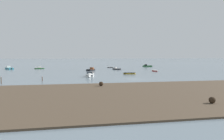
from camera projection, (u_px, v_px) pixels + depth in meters
The scene contains 15 objects.
ground_plane at pixel (134, 79), 57.09m from camera, with size 800.00×800.00×0.00m, color slate.
mudflat_shore at pixel (196, 92), 35.92m from camera, with size 388.77×27.82×0.21m, color #4C3D2D.
tidal_rock_left at pixel (212, 100), 27.12m from camera, with size 0.85×0.85×0.85m, color #2D2116.
tidal_rock_right at pixel (101, 84), 42.59m from camera, with size 0.88×0.88×0.88m, color #2D2116.
sailboat_moored_0 at pixel (39, 68), 100.82m from camera, with size 4.98×2.58×5.34m.
motorboat_moored_0 at pixel (9, 68), 98.28m from camera, with size 5.11×6.09×2.27m.
rowboat_moored_1 at pixel (155, 71), 85.25m from camera, with size 1.88×4.16×0.63m.
motorboat_moored_1 at pixel (90, 76), 62.96m from camera, with size 3.01×6.22×2.27m.
rowboat_moored_2 at pixel (110, 67), 110.83m from camera, with size 3.44×1.28×0.54m.
rowboat_moored_3 at pixel (129, 73), 72.46m from camera, with size 4.61×2.23×0.70m.
motorboat_moored_2 at pixel (92, 70), 89.42m from camera, with size 4.37×5.44×2.01m.
motorboat_moored_3 at pixel (146, 66), 120.25m from camera, with size 5.87×2.85×2.14m.
motorboat_moored_4 at pixel (116, 69), 95.76m from camera, with size 4.05×3.96×1.60m.
mooring_post_near at pixel (42, 79), 52.45m from camera, with size 0.22×0.22×1.36m.
mooring_post_left at pixel (1, 80), 47.15m from camera, with size 0.22×0.22×1.84m.
Camera 1 is at (-16.49, -54.67, 6.33)m, focal length 33.97 mm.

